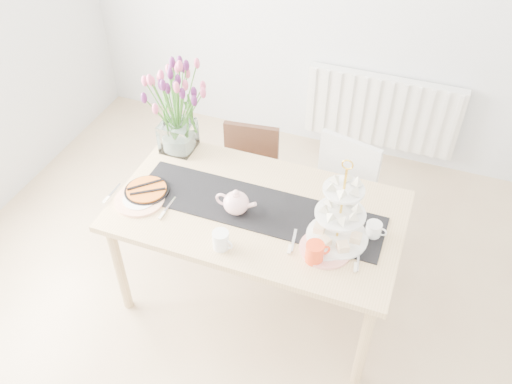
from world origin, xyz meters
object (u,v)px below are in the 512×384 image
(mug_orange, at_px, (315,252))
(plate_right, at_px, (325,249))
(cake_stand, at_px, (339,220))
(plate_left, at_px, (140,200))
(chair_white, at_px, (338,192))
(dining_table, at_px, (258,218))
(chair_brown, at_px, (248,172))
(mug_white, at_px, (221,240))
(teapot, at_px, (236,203))
(radiator, at_px, (382,111))
(cream_jug, at_px, (374,230))
(tulip_vase, at_px, (173,95))
(tart_tin, at_px, (147,191))

(mug_orange, bearing_deg, plate_right, 31.88)
(cake_stand, height_order, mug_orange, cake_stand)
(plate_left, bearing_deg, chair_white, 37.66)
(cake_stand, xyz_separation_m, plate_left, (-1.11, -0.10, -0.13))
(cake_stand, bearing_deg, dining_table, 171.80)
(chair_brown, relative_size, mug_white, 7.33)
(chair_white, distance_m, teapot, 0.86)
(mug_white, xyz_separation_m, plate_right, (0.51, 0.17, -0.04))
(radiator, distance_m, cream_jug, 1.69)
(radiator, height_order, plate_right, plate_right)
(tulip_vase, distance_m, cake_stand, 1.22)
(tulip_vase, distance_m, tart_tin, 0.58)
(cream_jug, distance_m, plate_left, 1.30)
(cream_jug, distance_m, plate_right, 0.28)
(radiator, xyz_separation_m, cream_jug, (0.22, -1.64, 0.34))
(mug_white, distance_m, mug_orange, 0.48)
(teapot, height_order, cream_jug, teapot)
(radiator, xyz_separation_m, tart_tin, (-1.06, -1.77, 0.31))
(chair_brown, xyz_separation_m, teapot, (0.20, -0.69, 0.39))
(mug_white, bearing_deg, chair_brown, 120.06)
(teapot, distance_m, tart_tin, 0.54)
(chair_white, bearing_deg, cream_jug, -48.53)
(chair_brown, height_order, tart_tin, tart_tin)
(radiator, bearing_deg, chair_brown, -124.47)
(chair_white, relative_size, teapot, 3.65)
(cream_jug, bearing_deg, teapot, -165.69)
(mug_white, height_order, plate_right, mug_white)
(cake_stand, bearing_deg, chair_white, 101.05)
(tulip_vase, bearing_deg, plate_right, -24.94)
(chair_brown, distance_m, plate_left, 0.92)
(chair_white, xyz_separation_m, mug_white, (-0.42, -0.92, 0.32))
(chair_white, distance_m, tulip_vase, 1.21)
(dining_table, xyz_separation_m, mug_orange, (0.39, -0.25, 0.13))
(tulip_vase, bearing_deg, mug_white, -49.56)
(radiator, xyz_separation_m, chair_white, (-0.08, -1.08, 0.03))
(tart_tin, bearing_deg, mug_white, -22.53)
(chair_white, bearing_deg, mug_orange, -72.54)
(mug_white, bearing_deg, plate_right, 35.40)
(tulip_vase, relative_size, mug_orange, 6.28)
(tulip_vase, bearing_deg, teapot, -36.58)
(plate_right, bearing_deg, chair_brown, 133.10)
(cream_jug, xyz_separation_m, mug_white, (-0.71, -0.36, 0.01))
(radiator, relative_size, tulip_vase, 1.71)
(cream_jug, xyz_separation_m, mug_orange, (-0.24, -0.27, 0.01))
(radiator, relative_size, chair_white, 1.44)
(chair_white, relative_size, plate_right, 3.05)
(dining_table, bearing_deg, mug_white, -103.21)
(cake_stand, height_order, tart_tin, cake_stand)
(radiator, distance_m, mug_orange, 1.95)
(radiator, height_order, mug_orange, mug_orange)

